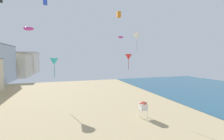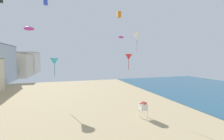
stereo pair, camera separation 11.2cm
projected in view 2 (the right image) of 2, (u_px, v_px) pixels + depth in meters
name	position (u px, v px, depth m)	size (l,w,h in m)	color
boardwalk_hotel_distant	(11.00, 65.00, 74.96)	(17.35, 16.85, 11.66)	beige
boardwalk_hotel_furthest	(22.00, 63.00, 95.81)	(18.25, 21.58, 13.06)	silver
lifeguard_stand	(143.00, 106.00, 23.83)	(1.10, 1.10, 2.55)	white
kite_cyan_delta	(54.00, 61.00, 32.39)	(1.72, 1.72, 3.91)	#2DB7CC
kite_white_delta	(137.00, 37.00, 22.86)	(1.21, 1.21, 2.75)	white
kite_magenta_parafoil	(29.00, 29.00, 38.37)	(2.41, 0.67, 0.94)	#DB3D9E
kite_magenta_parafoil_2	(121.00, 37.00, 42.72)	(1.61, 0.45, 0.63)	#DB3D9E
kite_red_delta	(129.00, 57.00, 28.77)	(1.30, 1.30, 2.95)	red
kite_orange_box	(119.00, 15.00, 35.38)	(0.84, 0.84, 1.32)	orange
kite_blue_box	(46.00, 2.00, 38.86)	(0.94, 0.94, 1.48)	blue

